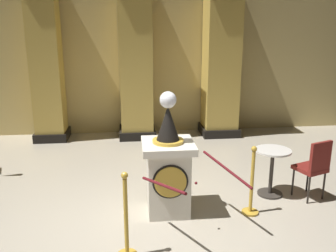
# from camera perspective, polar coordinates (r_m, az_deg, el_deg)

# --- Properties ---
(ground_plane) EXTENTS (11.17, 11.17, 0.00)m
(ground_plane) POSITION_cam_1_polar(r_m,az_deg,el_deg) (5.04, -3.42, -15.88)
(ground_plane) COLOR #B2A893
(back_wall) EXTENTS (11.17, 0.16, 3.71)m
(back_wall) POSITION_cam_1_polar(r_m,az_deg,el_deg) (9.08, -5.12, 10.60)
(back_wall) COLOR tan
(back_wall) RESTS_ON ground_plane
(pedestal_clock) EXTENTS (0.72, 0.72, 1.77)m
(pedestal_clock) POSITION_cam_1_polar(r_m,az_deg,el_deg) (5.18, 0.01, -6.55)
(pedestal_clock) COLOR silver
(pedestal_clock) RESTS_ON ground_plane
(stanchion_near) EXTENTS (0.24, 0.24, 1.06)m
(stanchion_near) POSITION_cam_1_polar(r_m,az_deg,el_deg) (4.38, -6.52, -15.50)
(stanchion_near) COLOR gold
(stanchion_near) RESTS_ON ground_plane
(stanchion_far) EXTENTS (0.24, 0.24, 1.02)m
(stanchion_far) POSITION_cam_1_polar(r_m,az_deg,el_deg) (5.39, 12.88, -9.78)
(stanchion_far) COLOR gold
(stanchion_far) RESTS_ON ground_plane
(velvet_rope) EXTENTS (1.34, 1.32, 0.22)m
(velvet_rope) POSITION_cam_1_polar(r_m,az_deg,el_deg) (4.63, 4.41, -7.88)
(velvet_rope) COLOR #591419
(column_left) EXTENTS (0.78, 0.78, 3.56)m
(column_left) POSITION_cam_1_polar(r_m,az_deg,el_deg) (8.79, -18.45, 9.15)
(column_left) COLOR black
(column_left) RESTS_ON ground_plane
(column_right) EXTENTS (0.93, 0.93, 3.56)m
(column_right) POSITION_cam_1_polar(r_m,az_deg,el_deg) (8.87, 8.27, 9.82)
(column_right) COLOR black
(column_right) RESTS_ON ground_plane
(column_centre_rear) EXTENTS (0.89, 0.89, 3.56)m
(column_centre_rear) POSITION_cam_1_polar(r_m,az_deg,el_deg) (8.60, -5.04, 9.74)
(column_centre_rear) COLOR black
(column_centre_rear) RESTS_ON ground_plane
(cafe_table) EXTENTS (0.56, 0.56, 0.76)m
(cafe_table) POSITION_cam_1_polar(r_m,az_deg,el_deg) (5.98, 15.89, -6.06)
(cafe_table) COLOR #332D28
(cafe_table) RESTS_ON ground_plane
(cafe_chair_red) EXTENTS (0.51, 0.51, 0.96)m
(cafe_chair_red) POSITION_cam_1_polar(r_m,az_deg,el_deg) (6.01, 21.87, -5.61)
(cafe_chair_red) COLOR black
(cafe_chair_red) RESTS_ON ground_plane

